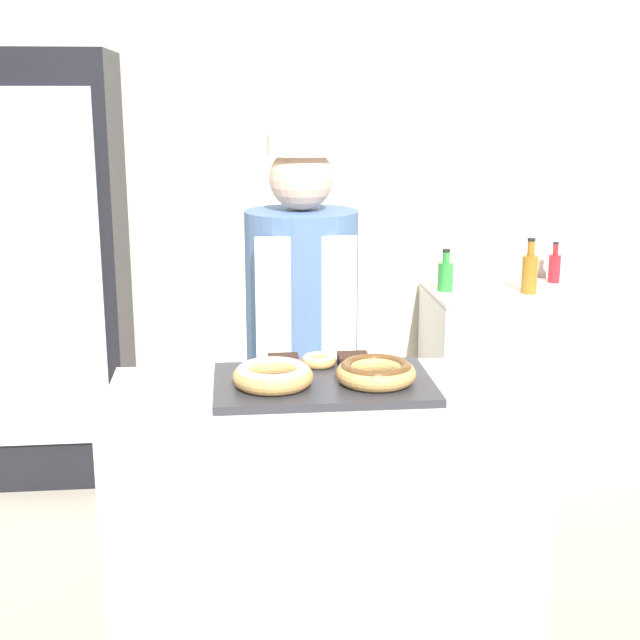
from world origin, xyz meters
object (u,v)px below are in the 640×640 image
serving_tray (323,384)px  bottle_amber (530,272)px  brownie_back_right (353,360)px  bottle_green (446,275)px  donut_chocolate_glaze (376,372)px  donut_mini_center (319,360)px  baker_person (302,362)px  chest_freezer (529,369)px  beverage_fridge (56,269)px  donut_light_glaze (273,375)px  brownie_back_left (283,362)px  bottle_red (554,267)px

serving_tray → bottle_amber: (1.20, 1.71, -0.03)m
brownie_back_right → bottle_green: size_ratio=0.44×
donut_chocolate_glaze → donut_mini_center: size_ratio=2.11×
baker_person → chest_freezer: size_ratio=1.60×
donut_mini_center → beverage_fridge: size_ratio=0.06×
donut_light_glaze → bottle_green: size_ratio=1.10×
serving_tray → bottle_green: 1.97m
beverage_fridge → chest_freezer: (2.33, 0.01, -0.57)m
donut_chocolate_glaze → bottle_green: bottle_green is taller
bottle_green → brownie_back_left: bearing=-118.6°
brownie_back_right → serving_tray: bearing=-126.9°
serving_tray → brownie_back_right: brownie_back_right is taller
brownie_back_left → brownie_back_right: 0.22m
serving_tray → baker_person: size_ratio=0.38×
donut_mini_center → serving_tray: bearing=-90.0°
serving_tray → chest_freezer: (1.24, 1.77, -0.55)m
baker_person → bottle_red: bearing=44.4°
brownie_back_left → beverage_fridge: bearing=121.1°
donut_chocolate_glaze → brownie_back_right: (-0.04, 0.18, -0.02)m
bottle_green → brownie_back_right: bearing=-112.6°
donut_mini_center → donut_light_glaze: bearing=-129.3°
chest_freezer → donut_chocolate_glaze: bearing=-121.3°
donut_chocolate_glaze → bottle_green: bearing=70.6°
brownie_back_right → chest_freezer: (1.14, 1.62, -0.58)m
brownie_back_right → bottle_red: bottle_red is taller
donut_chocolate_glaze → beverage_fridge: beverage_fridge is taller
bottle_amber → donut_chocolate_glaze: bearing=-120.9°
baker_person → bottle_red: size_ratio=7.82×
brownie_back_right → bottle_amber: 1.91m
brownie_back_right → bottle_amber: bearing=55.2°
serving_tray → bottle_amber: size_ratio=2.32×
serving_tray → bottle_red: bearing=54.1°
serving_tray → baker_person: 0.56m
beverage_fridge → bottle_amber: size_ratio=7.22×
brownie_back_left → donut_light_glaze: bearing=-102.6°
donut_mini_center → beverage_fridge: (-1.08, 1.62, -0.01)m
donut_light_glaze → brownie_back_right: 0.32m
donut_mini_center → beverage_fridge: bearing=123.8°
serving_tray → brownie_back_left: bearing=126.9°
beverage_fridge → bottle_green: (1.88, 0.05, -0.07)m
donut_chocolate_glaze → brownie_back_right: bearing=102.6°
donut_chocolate_glaze → brownie_back_left: 0.32m
baker_person → beverage_fridge: bearing=131.3°
serving_tray → donut_chocolate_glaze: 0.16m
chest_freezer → brownie_back_left: bearing=-129.8°
brownie_back_left → bottle_red: (1.52, 1.81, -0.08)m
donut_light_glaze → bottle_red: size_ratio=1.09×
baker_person → serving_tray: bearing=-88.1°
bottle_amber → bottle_red: bottle_amber is taller
bottle_green → bottle_red: (0.61, 0.15, 0.00)m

